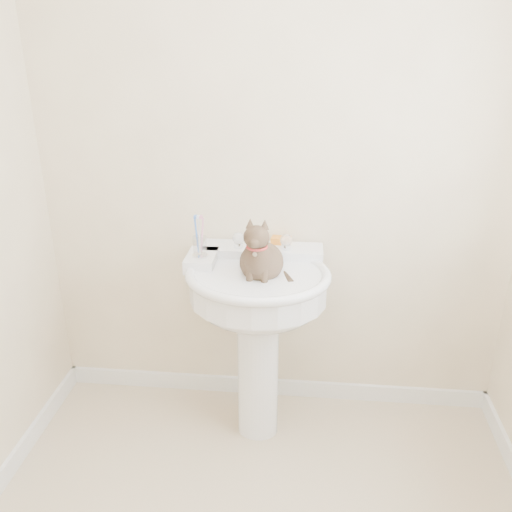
# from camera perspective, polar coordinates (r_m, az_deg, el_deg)

# --- Properties ---
(wall_back) EXTENTS (2.20, 0.00, 2.50)m
(wall_back) POSITION_cam_1_polar(r_m,az_deg,el_deg) (2.45, 2.06, 9.85)
(wall_back) COLOR beige
(wall_back) RESTS_ON ground
(baseboard_back) EXTENTS (2.20, 0.02, 0.09)m
(baseboard_back) POSITION_cam_1_polar(r_m,az_deg,el_deg) (2.96, 1.71, -13.57)
(baseboard_back) COLOR white
(baseboard_back) RESTS_ON floor
(pedestal_sink) EXTENTS (0.64, 0.63, 0.88)m
(pedestal_sink) POSITION_cam_1_polar(r_m,az_deg,el_deg) (2.38, 0.17, -5.01)
(pedestal_sink) COLOR white
(pedestal_sink) RESTS_ON floor
(faucet) EXTENTS (0.28, 0.12, 0.14)m
(faucet) POSITION_cam_1_polar(r_m,az_deg,el_deg) (2.42, 0.60, 1.57)
(faucet) COLOR silver
(faucet) RESTS_ON pedestal_sink
(soap_bar) EXTENTS (0.10, 0.07, 0.03)m
(soap_bar) POSITION_cam_1_polar(r_m,az_deg,el_deg) (2.51, 2.66, 1.65)
(soap_bar) COLOR orange
(soap_bar) RESTS_ON pedestal_sink
(toothbrush_cup) EXTENTS (0.07, 0.07, 0.19)m
(toothbrush_cup) POSITION_cam_1_polar(r_m,az_deg,el_deg) (2.37, -5.93, 1.06)
(toothbrush_cup) COLOR silver
(toothbrush_cup) RESTS_ON pedestal_sink
(cat) EXTENTS (0.21, 0.26, 0.38)m
(cat) POSITION_cam_1_polar(r_m,az_deg,el_deg) (2.27, 0.51, -0.26)
(cat) COLOR brown
(cat) RESTS_ON pedestal_sink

